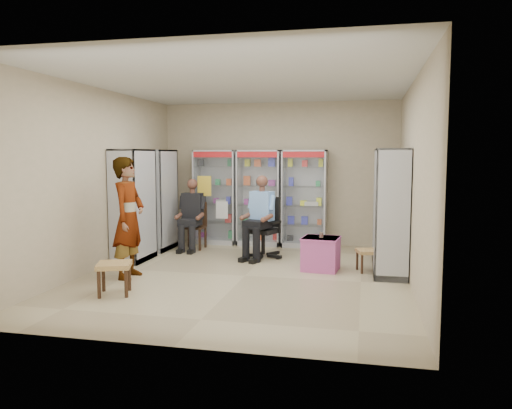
% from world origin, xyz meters
% --- Properties ---
extents(floor, '(6.00, 6.00, 0.00)m').
position_xyz_m(floor, '(0.00, 0.00, 0.00)').
color(floor, tan).
rests_on(floor, ground).
extents(room_shell, '(5.02, 6.02, 3.01)m').
position_xyz_m(room_shell, '(0.00, 0.00, 1.97)').
color(room_shell, tan).
rests_on(room_shell, ground).
extents(cabinet_back_left, '(0.90, 0.50, 2.00)m').
position_xyz_m(cabinet_back_left, '(-1.30, 2.73, 1.00)').
color(cabinet_back_left, '#A6A7AD').
rests_on(cabinet_back_left, floor).
extents(cabinet_back_mid, '(0.90, 0.50, 2.00)m').
position_xyz_m(cabinet_back_mid, '(-0.35, 2.73, 1.00)').
color(cabinet_back_mid, '#B3B4BB').
rests_on(cabinet_back_mid, floor).
extents(cabinet_back_right, '(0.90, 0.50, 2.00)m').
position_xyz_m(cabinet_back_right, '(0.60, 2.73, 1.00)').
color(cabinet_back_right, silver).
rests_on(cabinet_back_right, floor).
extents(cabinet_right_far, '(0.90, 0.50, 2.00)m').
position_xyz_m(cabinet_right_far, '(2.23, 1.60, 1.00)').
color(cabinet_right_far, '#A5A8AD').
rests_on(cabinet_right_far, floor).
extents(cabinet_right_near, '(0.90, 0.50, 2.00)m').
position_xyz_m(cabinet_right_near, '(2.23, 0.50, 1.00)').
color(cabinet_right_near, '#A9ACB0').
rests_on(cabinet_right_near, floor).
extents(cabinet_left_far, '(0.90, 0.50, 2.00)m').
position_xyz_m(cabinet_left_far, '(-2.23, 1.80, 1.00)').
color(cabinet_left_far, '#ABAEB2').
rests_on(cabinet_left_far, floor).
extents(cabinet_left_near, '(0.90, 0.50, 2.00)m').
position_xyz_m(cabinet_left_near, '(-2.23, 0.70, 1.00)').
color(cabinet_left_near, silver).
rests_on(cabinet_left_near, floor).
extents(wooden_chair, '(0.42, 0.42, 0.94)m').
position_xyz_m(wooden_chair, '(-1.55, 2.00, 0.47)').
color(wooden_chair, black).
rests_on(wooden_chair, floor).
extents(seated_customer, '(0.44, 0.60, 1.34)m').
position_xyz_m(seated_customer, '(-1.55, 1.95, 0.67)').
color(seated_customer, black).
rests_on(seated_customer, floor).
extents(office_chair, '(0.79, 0.79, 1.12)m').
position_xyz_m(office_chair, '(-0.01, 1.45, 0.56)').
color(office_chair, black).
rests_on(office_chair, floor).
extents(seated_shopkeeper, '(0.67, 0.78, 1.43)m').
position_xyz_m(seated_shopkeeper, '(-0.01, 1.40, 0.72)').
color(seated_shopkeeper, '#77A7EB').
rests_on(seated_shopkeeper, floor).
extents(pink_trunk, '(0.62, 0.60, 0.55)m').
position_xyz_m(pink_trunk, '(1.13, 0.66, 0.27)').
color(pink_trunk, '#A7437D').
rests_on(pink_trunk, floor).
extents(tea_glass, '(0.07, 0.07, 0.09)m').
position_xyz_m(tea_glass, '(1.14, 0.65, 0.59)').
color(tea_glass, '#5E2B08').
rests_on(tea_glass, pink_trunk).
extents(woven_stool_a, '(0.45, 0.45, 0.36)m').
position_xyz_m(woven_stool_a, '(1.90, 0.72, 0.18)').
color(woven_stool_a, '#B2884B').
rests_on(woven_stool_a, floor).
extents(woven_stool_b, '(0.56, 0.56, 0.44)m').
position_xyz_m(woven_stool_b, '(-1.49, -1.40, 0.22)').
color(woven_stool_b, olive).
rests_on(woven_stool_b, floor).
extents(standing_man, '(0.45, 0.68, 1.87)m').
position_xyz_m(standing_man, '(-1.73, -0.47, 0.94)').
color(standing_man, '#959597').
rests_on(standing_man, floor).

